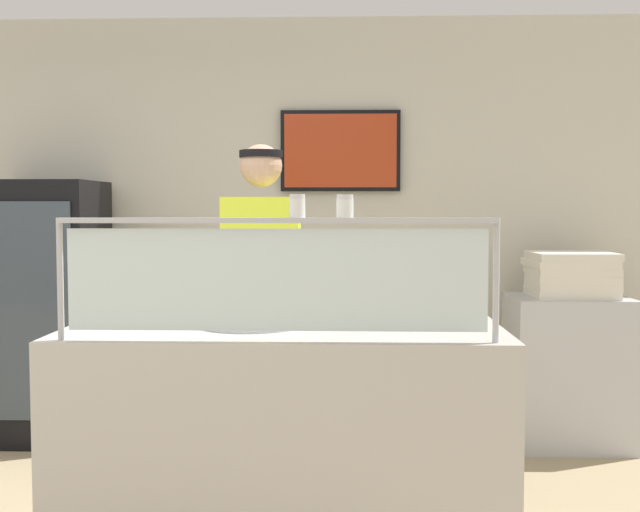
# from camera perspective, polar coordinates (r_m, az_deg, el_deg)

# --- Properties ---
(ground_plane) EXTENTS (12.00, 12.00, 0.00)m
(ground_plane) POSITION_cam_1_polar(r_m,az_deg,el_deg) (4.16, -1.86, -16.91)
(ground_plane) COLOR tan
(ground_plane) RESTS_ON ground
(shop_rear_unit) EXTENTS (6.22, 0.13, 2.70)m
(shop_rear_unit) POSITION_cam_1_polar(r_m,az_deg,el_deg) (5.38, -0.79, 2.48)
(shop_rear_unit) COLOR beige
(shop_rear_unit) RESTS_ON ground
(serving_counter) EXTENTS (1.82, 0.80, 0.95)m
(serving_counter) POSITION_cam_1_polar(r_m,az_deg,el_deg) (3.44, -2.58, -12.96)
(serving_counter) COLOR #BCB7B2
(serving_counter) RESTS_ON ground
(sneeze_guard) EXTENTS (1.65, 0.06, 0.46)m
(sneeze_guard) POSITION_cam_1_polar(r_m,az_deg,el_deg) (2.97, -3.15, -0.57)
(sneeze_guard) COLOR #B2B5BC
(sneeze_guard) RESTS_ON serving_counter
(pizza_tray) EXTENTS (0.44, 0.44, 0.04)m
(pizza_tray) POSITION_cam_1_polar(r_m,az_deg,el_deg) (3.39, -4.95, -4.71)
(pizza_tray) COLOR #9EA0A8
(pizza_tray) RESTS_ON serving_counter
(pizza_server) EXTENTS (0.14, 0.29, 0.01)m
(pizza_server) POSITION_cam_1_polar(r_m,az_deg,el_deg) (3.37, -5.15, -4.38)
(pizza_server) COLOR #ADAFB7
(pizza_server) RESTS_ON pizza_tray
(parmesan_shaker) EXTENTS (0.06, 0.06, 0.09)m
(parmesan_shaker) POSITION_cam_1_polar(r_m,az_deg,el_deg) (2.96, -1.62, 3.47)
(parmesan_shaker) COLOR white
(parmesan_shaker) RESTS_ON sneeze_guard
(pepper_flake_shaker) EXTENTS (0.06, 0.06, 0.09)m
(pepper_flake_shaker) POSITION_cam_1_polar(r_m,az_deg,el_deg) (2.95, 1.78, 3.46)
(pepper_flake_shaker) COLOR white
(pepper_flake_shaker) RESTS_ON sneeze_guard
(worker_figure) EXTENTS (0.41, 0.50, 1.76)m
(worker_figure) POSITION_cam_1_polar(r_m,az_deg,el_deg) (3.99, -4.12, -2.91)
(worker_figure) COLOR #23232D
(worker_figure) RESTS_ON ground
(drink_fridge) EXTENTS (0.72, 0.66, 1.61)m
(drink_fridge) POSITION_cam_1_polar(r_m,az_deg,el_deg) (5.33, -19.23, -3.63)
(drink_fridge) COLOR black
(drink_fridge) RESTS_ON ground
(prep_shelf) EXTENTS (0.70, 0.55, 0.91)m
(prep_shelf) POSITION_cam_1_polar(r_m,az_deg,el_deg) (5.16, 17.21, -7.79)
(prep_shelf) COLOR #B7BABF
(prep_shelf) RESTS_ON ground
(pizza_box_stack) EXTENTS (0.50, 0.48, 0.27)m
(pizza_box_stack) POSITION_cam_1_polar(r_m,az_deg,el_deg) (5.08, 17.40, -1.25)
(pizza_box_stack) COLOR silver
(pizza_box_stack) RESTS_ON prep_shelf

